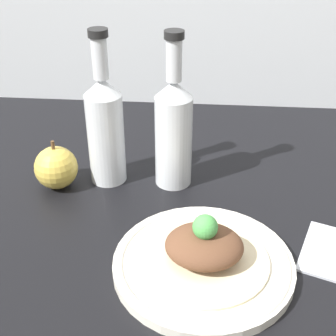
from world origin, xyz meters
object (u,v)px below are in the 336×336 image
at_px(plate, 203,263).
at_px(cider_bottle_right, 174,129).
at_px(plated_food, 204,248).
at_px(cider_bottle_left, 105,127).
at_px(apple, 56,168).

distance_m(plate, cider_bottle_right, 0.24).
height_order(plate, cider_bottle_right, cider_bottle_right).
xyz_separation_m(plate, plated_food, (-0.00, 0.00, 0.03)).
bearing_deg(plate, cider_bottle_left, 128.70).
bearing_deg(plate, apple, 144.24).
distance_m(cider_bottle_left, cider_bottle_right, 0.11).
height_order(cider_bottle_right, apple, cider_bottle_right).
bearing_deg(plated_food, cider_bottle_left, 128.70).
height_order(cider_bottle_left, cider_bottle_right, same).
bearing_deg(cider_bottle_right, apple, -171.14).
relative_size(plated_food, apple, 2.03).
relative_size(plate, cider_bottle_right, 0.93).
xyz_separation_m(plate, cider_bottle_right, (-0.06, 0.21, 0.09)).
relative_size(cider_bottle_right, apple, 3.02).
bearing_deg(apple, plate, -35.76).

